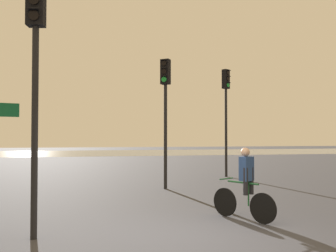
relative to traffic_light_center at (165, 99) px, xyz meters
The scene contains 6 objects.
ground_plane 7.38m from the traffic_light_center, 96.46° to the right, with size 120.00×120.00×0.00m, color #333338.
water_strip 30.76m from the traffic_light_center, 91.40° to the left, with size 80.00×16.00×0.01m, color slate.
traffic_light_center is the anchor object (origin of this frame).
traffic_light_near_left 6.95m from the traffic_light_center, 121.89° to the right, with size 0.35×0.37×4.81m.
traffic_light_far_right 4.94m from the traffic_light_center, 43.21° to the left, with size 0.40×0.42×5.01m.
cyclist 5.85m from the traffic_light_center, 82.14° to the right, with size 0.88×1.51×1.62m.
Camera 1 is at (-1.96, -6.51, 1.86)m, focal length 40.00 mm.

